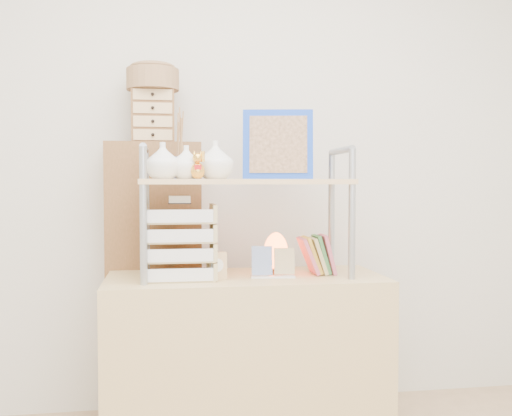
{
  "coord_description": "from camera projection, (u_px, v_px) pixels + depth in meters",
  "views": [
    {
      "loc": [
        -0.34,
        -1.24,
        1.15
      ],
      "look_at": [
        0.05,
        1.2,
        1.05
      ],
      "focal_mm": 40.0,
      "sensor_mm": 36.0,
      "label": 1
    }
  ],
  "objects": [
    {
      "name": "hutch",
      "position": [
        229.0,
        177.0,
        2.46
      ],
      "size": [
        0.9,
        0.34,
        0.74
      ],
      "color": "#979DA5",
      "rests_on": "desk"
    },
    {
      "name": "salt_lamp",
      "position": [
        276.0,
        252.0,
        2.57
      ],
      "size": [
        0.12,
        0.11,
        0.18
      ],
      "color": "brown",
      "rests_on": "desk"
    },
    {
      "name": "desk_clock",
      "position": [
        217.0,
        266.0,
        2.4
      ],
      "size": [
        0.09,
        0.06,
        0.11
      ],
      "color": "tan",
      "rests_on": "desk"
    },
    {
      "name": "postcard_stand",
      "position": [
        273.0,
        268.0,
        2.45
      ],
      "size": [
        0.19,
        0.07,
        0.13
      ],
      "color": "white",
      "rests_on": "desk"
    },
    {
      "name": "cabinet",
      "position": [
        154.0,
        281.0,
        2.79
      ],
      "size": [
        0.45,
        0.24,
        1.35
      ],
      "primitive_type": "cube",
      "rotation": [
        0.0,
        0.0,
        -0.0
      ],
      "color": "brown",
      "rests_on": "ground"
    },
    {
      "name": "desk",
      "position": [
        246.0,
        361.0,
        2.5
      ],
      "size": [
        1.2,
        0.5,
        0.75
      ],
      "primitive_type": "cube",
      "color": "tan",
      "rests_on": "ground"
    },
    {
      "name": "drawer_chest",
      "position": [
        153.0,
        117.0,
        2.73
      ],
      "size": [
        0.2,
        0.16,
        0.25
      ],
      "color": "brown",
      "rests_on": "cabinet"
    },
    {
      "name": "woven_basket",
      "position": [
        153.0,
        80.0,
        2.73
      ],
      "size": [
        0.25,
        0.25,
        0.1
      ],
      "primitive_type": "cylinder",
      "color": "brown",
      "rests_on": "drawer_chest"
    },
    {
      "name": "letter_tray",
      "position": [
        180.0,
        246.0,
        2.41
      ],
      "size": [
        0.29,
        0.27,
        0.35
      ],
      "color": "tan",
      "rests_on": "desk"
    }
  ]
}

